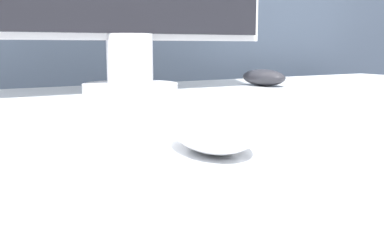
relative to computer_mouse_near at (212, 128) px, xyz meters
name	(u,v)px	position (x,y,z in m)	size (l,w,h in m)	color
partition_panel	(57,140)	(0.05, 0.81, -0.17)	(5.00, 0.03, 1.27)	#333D4C
computer_mouse_near	(212,128)	(0.00, 0.00, 0.00)	(0.09, 0.12, 0.04)	white
keyboard	(100,115)	(-0.04, 0.17, -0.01)	(0.44, 0.17, 0.02)	silver
computer_mouse_far	(264,77)	(0.43, 0.47, 0.00)	(0.08, 0.12, 0.04)	#232328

